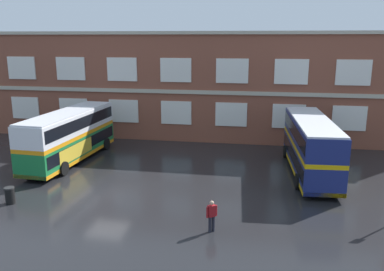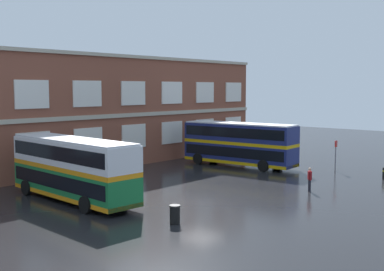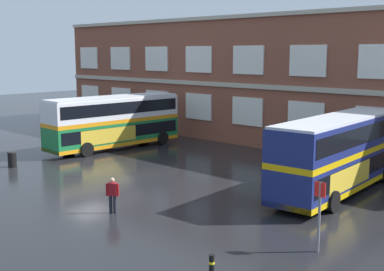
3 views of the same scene
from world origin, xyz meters
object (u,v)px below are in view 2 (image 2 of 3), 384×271
(double_decker_near, at_px, (73,168))
(safety_bollard_west, at_px, (384,173))
(bus_stand_flag, at_px, (336,153))
(double_decker_middle, at_px, (239,143))
(station_litter_bin, at_px, (175,214))
(waiting_passenger, at_px, (310,178))

(double_decker_near, distance_m, safety_bollard_west, 24.36)
(bus_stand_flag, bearing_deg, double_decker_near, 160.62)
(double_decker_middle, relative_size, station_litter_bin, 10.81)
(bus_stand_flag, height_order, safety_bollard_west, bus_stand_flag)
(bus_stand_flag, relative_size, safety_bollard_west, 2.84)
(double_decker_near, bearing_deg, double_decker_middle, 0.64)
(safety_bollard_west, bearing_deg, waiting_passenger, 164.14)
(double_decker_near, height_order, waiting_passenger, double_decker_near)
(double_decker_near, relative_size, station_litter_bin, 10.80)
(station_litter_bin, xyz_separation_m, safety_bollard_west, (20.52, -3.77, -0.03))
(double_decker_near, height_order, bus_stand_flag, double_decker_near)
(waiting_passenger, height_order, station_litter_bin, waiting_passenger)
(double_decker_middle, xyz_separation_m, bus_stand_flag, (3.39, -7.98, -0.51))
(double_decker_middle, xyz_separation_m, safety_bollard_west, (2.16, -12.66, -1.66))
(bus_stand_flag, relative_size, station_litter_bin, 2.62)
(waiting_passenger, bearing_deg, safety_bollard_west, -15.86)
(double_decker_near, bearing_deg, safety_bollard_west, -30.82)
(double_decker_middle, height_order, station_litter_bin, double_decker_middle)
(station_litter_bin, bearing_deg, waiting_passenger, -6.77)
(double_decker_near, height_order, safety_bollard_west, double_decker_near)
(double_decker_middle, height_order, waiting_passenger, double_decker_middle)
(waiting_passenger, bearing_deg, bus_stand_flag, 14.31)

